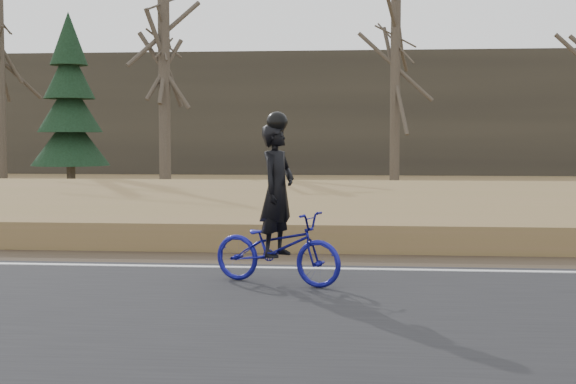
{
  "coord_description": "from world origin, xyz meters",
  "views": [
    {
      "loc": [
        2.83,
        -10.77,
        1.89
      ],
      "look_at": [
        1.81,
        0.5,
        1.1
      ],
      "focal_mm": 50.0,
      "sensor_mm": 36.0,
      "label": 1
    }
  ],
  "objects": [
    {
      "name": "bare_tree_center",
      "position": [
        4.03,
        17.91,
        3.88
      ],
      "size": [
        0.36,
        0.36,
        7.75
      ],
      "primitive_type": "cylinder",
      "color": "brown",
      "rests_on": "ground"
    },
    {
      "name": "treeline_backdrop",
      "position": [
        0.0,
        30.0,
        3.0
      ],
      "size": [
        120.0,
        4.0,
        6.0
      ],
      "primitive_type": "cube",
      "color": "#383328",
      "rests_on": "ground"
    },
    {
      "name": "ballast",
      "position": [
        0.0,
        8.0,
        0.23
      ],
      "size": [
        120.0,
        3.0,
        0.45
      ],
      "primitive_type": "cube",
      "color": "slate",
      "rests_on": "ground"
    },
    {
      "name": "ground",
      "position": [
        0.0,
        0.0,
        0.0
      ],
      "size": [
        120.0,
        120.0,
        0.0
      ],
      "primitive_type": "plane",
      "color": "olive",
      "rests_on": "ground"
    },
    {
      "name": "edge_line",
      "position": [
        0.0,
        0.2,
        0.07
      ],
      "size": [
        120.0,
        0.12,
        0.01
      ],
      "primitive_type": "cube",
      "color": "silver",
      "rests_on": "road"
    },
    {
      "name": "cyclist",
      "position": [
        1.81,
        -0.98,
        0.74
      ],
      "size": [
        1.82,
        1.19,
        2.13
      ],
      "rotation": [
        0.0,
        0.0,
        1.19
      ],
      "color": "navy",
      "rests_on": "road"
    },
    {
      "name": "bare_tree_left",
      "position": [
        -10.67,
        18.39,
        4.58
      ],
      "size": [
        0.36,
        0.36,
        9.15
      ],
      "primitive_type": "cylinder",
      "color": "brown",
      "rests_on": "ground"
    },
    {
      "name": "embankment",
      "position": [
        0.0,
        4.2,
        0.22
      ],
      "size": [
        120.0,
        5.0,
        0.44
      ],
      "primitive_type": "cube",
      "color": "olive",
      "rests_on": "ground"
    },
    {
      "name": "railroad",
      "position": [
        0.0,
        8.0,
        0.53
      ],
      "size": [
        120.0,
        2.4,
        0.29
      ],
      "color": "black",
      "rests_on": "ballast"
    },
    {
      "name": "shoulder",
      "position": [
        0.0,
        1.2,
        0.02
      ],
      "size": [
        120.0,
        1.6,
        0.04
      ],
      "primitive_type": "cube",
      "color": "#473A2B",
      "rests_on": "ground"
    },
    {
      "name": "bare_tree_near_left",
      "position": [
        -3.17,
        13.43,
        3.02
      ],
      "size": [
        0.36,
        0.36,
        6.04
      ],
      "primitive_type": "cylinder",
      "color": "brown",
      "rests_on": "ground"
    },
    {
      "name": "conifer",
      "position": [
        -6.85,
        15.29,
        2.84
      ],
      "size": [
        2.6,
        2.6,
        6.01
      ],
      "color": "brown",
      "rests_on": "ground"
    },
    {
      "name": "road",
      "position": [
        0.0,
        -2.5,
        0.03
      ],
      "size": [
        120.0,
        6.0,
        0.06
      ],
      "primitive_type": "cube",
      "color": "black",
      "rests_on": "ground"
    }
  ]
}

